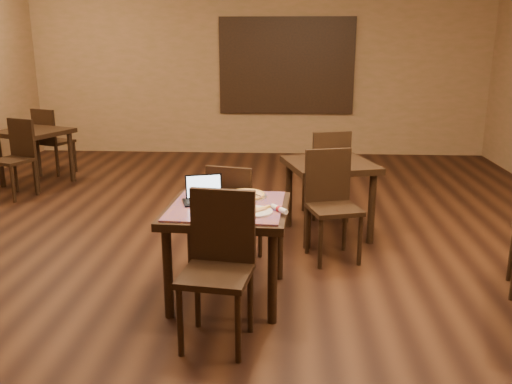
# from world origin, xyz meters

# --- Properties ---
(ground) EXTENTS (10.00, 10.00, 0.00)m
(ground) POSITION_xyz_m (0.00, 0.00, 0.00)
(ground) COLOR black
(ground) RESTS_ON ground
(wall_back) EXTENTS (8.00, 0.02, 3.00)m
(wall_back) POSITION_xyz_m (0.00, 5.00, 1.50)
(wall_back) COLOR #966B4C
(wall_back) RESTS_ON ground
(mural) EXTENTS (2.34, 0.05, 1.64)m
(mural) POSITION_xyz_m (0.50, 4.96, 1.55)
(mural) COLOR #245E85
(mural) RESTS_ON wall_back
(tiled_table) EXTENTS (0.96, 0.96, 0.76)m
(tiled_table) POSITION_xyz_m (0.09, -0.75, 0.66)
(tiled_table) COLOR black
(tiled_table) RESTS_ON ground
(chair_main_near) EXTENTS (0.50, 0.50, 1.03)m
(chair_main_near) POSITION_xyz_m (0.10, -1.36, 0.58)
(chair_main_near) COLOR black
(chair_main_near) RESTS_ON ground
(chair_main_far) EXTENTS (0.49, 0.49, 0.94)m
(chair_main_far) POSITION_xyz_m (0.07, -0.13, 0.53)
(chair_main_far) COLOR black
(chair_main_far) RESTS_ON ground
(laptop) EXTENTS (0.34, 0.30, 0.20)m
(laptop) POSITION_xyz_m (-0.11, -0.66, 0.82)
(laptop) COLOR black
(laptop) RESTS_ON tiled_table
(plate) EXTENTS (0.27, 0.27, 0.01)m
(plate) POSITION_xyz_m (0.31, -0.93, 0.77)
(plate) COLOR white
(plate) RESTS_ON tiled_table
(pizza_slice) EXTENTS (0.27, 0.27, 0.02)m
(pizza_slice) POSITION_xyz_m (0.31, -0.93, 0.79)
(pizza_slice) COLOR beige
(pizza_slice) RESTS_ON plate
(pizza_pan) EXTENTS (0.35, 0.35, 0.01)m
(pizza_pan) POSITION_xyz_m (0.21, -0.51, 0.77)
(pizza_pan) COLOR silver
(pizza_pan) RESTS_ON tiled_table
(pizza_whole) EXTENTS (0.31, 0.31, 0.02)m
(pizza_whole) POSITION_xyz_m (0.21, -0.51, 0.78)
(pizza_whole) COLOR beige
(pizza_whole) RESTS_ON pizza_pan
(spatula) EXTENTS (0.21, 0.24, 0.01)m
(spatula) POSITION_xyz_m (0.23, -0.53, 0.79)
(spatula) COLOR silver
(spatula) RESTS_ON pizza_whole
(napkin_roll) EXTENTS (0.14, 0.17, 0.04)m
(napkin_roll) POSITION_xyz_m (0.49, -0.89, 0.78)
(napkin_roll) COLOR white
(napkin_roll) RESTS_ON tiled_table
(other_table_a) EXTENTS (1.03, 1.03, 0.78)m
(other_table_a) POSITION_xyz_m (0.98, 0.75, 0.65)
(other_table_a) COLOR black
(other_table_a) RESTS_ON ground
(other_table_a_chair_near) EXTENTS (0.54, 0.54, 1.01)m
(other_table_a_chair_near) POSITION_xyz_m (0.95, 0.15, 0.57)
(other_table_a_chair_near) COLOR black
(other_table_a_chair_near) RESTS_ON ground
(other_table_a_chair_far) EXTENTS (0.54, 0.54, 1.01)m
(other_table_a_chair_far) POSITION_xyz_m (1.00, 1.34, 0.57)
(other_table_a_chair_far) COLOR black
(other_table_a_chair_far) RESTS_ON ground
(other_table_b) EXTENTS (1.08, 1.08, 0.77)m
(other_table_b) POSITION_xyz_m (-3.00, 2.60, 0.64)
(other_table_b) COLOR black
(other_table_b) RESTS_ON ground
(other_table_b_chair_near) EXTENTS (0.57, 0.57, 1.00)m
(other_table_b_chair_near) POSITION_xyz_m (-2.97, 2.01, 0.57)
(other_table_b_chair_near) COLOR black
(other_table_b_chair_near) RESTS_ON ground
(other_table_b_chair_far) EXTENTS (0.57, 0.57, 1.00)m
(other_table_b_chair_far) POSITION_xyz_m (-3.03, 3.19, 0.57)
(other_table_b_chair_far) COLOR black
(other_table_b_chair_far) RESTS_ON ground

